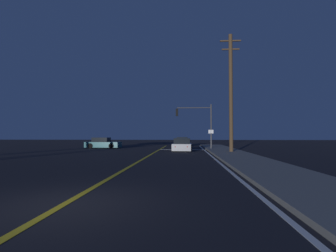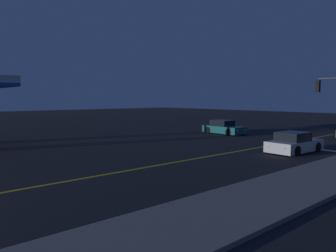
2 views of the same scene
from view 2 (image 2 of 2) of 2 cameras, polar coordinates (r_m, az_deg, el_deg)
sidewalk_right at (r=13.27m, az=19.95°, el=-10.50°), size 3.20×45.45×0.15m
lane_line_center at (r=17.56m, az=-0.16°, el=-6.67°), size 0.20×42.92×0.01m
lane_line_edge_right at (r=14.24m, az=13.34°, el=-9.57°), size 0.16×42.92×0.01m
stop_bar at (r=24.91m, az=23.91°, el=-3.64°), size 5.26×0.50×0.01m
car_parked_curb_teal at (r=32.57m, az=9.77°, el=-0.33°), size 4.37×2.07×1.34m
car_mid_block_silver at (r=22.71m, az=21.34°, el=-2.88°), size 2.11×4.22×1.34m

